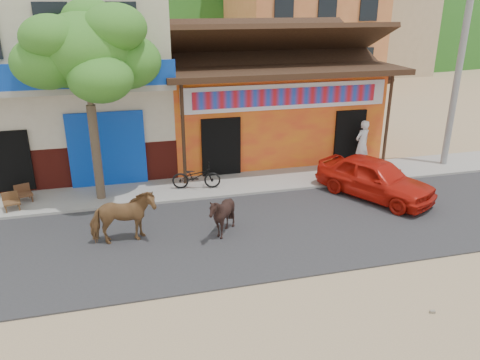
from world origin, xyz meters
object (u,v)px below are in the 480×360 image
(cafe_chair_right, at_px, (23,187))
(scooter, at_px, (196,176))
(cow_dark, at_px, (222,215))
(pedestrian, at_px, (362,144))
(cafe_chair_left, at_px, (10,195))
(cow_tan, at_px, (123,218))
(red_car, at_px, (375,178))
(tree, at_px, (91,105))
(utility_pole, at_px, (461,58))

(cafe_chair_right, bearing_deg, scooter, -23.82)
(cow_dark, distance_m, pedestrian, 7.44)
(cafe_chair_left, bearing_deg, cow_tan, -56.87)
(red_car, relative_size, pedestrian, 2.16)
(tree, height_order, cow_tan, tree)
(tree, xyz_separation_m, utility_pole, (12.80, 0.20, 1.00))
(utility_pole, height_order, cow_dark, utility_pole)
(utility_pole, distance_m, scooter, 10.34)
(red_car, bearing_deg, tree, 137.95)
(cow_tan, height_order, scooter, cow_tan)
(red_car, bearing_deg, utility_pole, -2.57)
(cow_dark, bearing_deg, red_car, 93.59)
(red_car, xyz_separation_m, scooter, (-5.48, 1.99, -0.15))
(utility_pole, relative_size, cow_dark, 6.62)
(tree, bearing_deg, scooter, 0.99)
(scooter, bearing_deg, cafe_chair_left, 104.16)
(tree, bearing_deg, red_car, -12.69)
(scooter, distance_m, pedestrian, 6.44)
(tree, distance_m, red_car, 9.12)
(red_car, relative_size, scooter, 2.38)
(cow_dark, height_order, cafe_chair_right, cow_dark)
(red_car, bearing_deg, cow_tan, 158.79)
(utility_pole, xyz_separation_m, red_car, (-4.22, -2.13, -3.42))
(tree, distance_m, utility_pole, 12.84)
(cafe_chair_left, xyz_separation_m, cafe_chair_right, (0.27, 0.57, 0.01))
(cafe_chair_left, bearing_deg, utility_pole, -14.60)
(red_car, xyz_separation_m, cafe_chair_left, (-11.16, 1.64, -0.09))
(pedestrian, bearing_deg, cafe_chair_right, -18.81)
(scooter, xyz_separation_m, pedestrian, (6.39, 0.64, 0.47))
(cow_dark, relative_size, cafe_chair_right, 1.22)
(cow_tan, xyz_separation_m, scooter, (2.43, 3.12, -0.21))
(utility_pole, distance_m, red_car, 5.84)
(cow_dark, xyz_separation_m, scooter, (-0.15, 3.38, -0.10))
(cow_dark, relative_size, pedestrian, 0.68)
(pedestrian, relative_size, cafe_chair_right, 1.81)
(cafe_chair_right, bearing_deg, utility_pole, -21.78)
(pedestrian, bearing_deg, tree, -16.67)
(cow_tan, xyz_separation_m, cafe_chair_left, (-3.25, 2.77, -0.14))
(tree, distance_m, pedestrian, 9.75)
(tree, xyz_separation_m, scooter, (3.10, 0.05, -2.58))
(utility_pole, bearing_deg, pedestrian, 171.54)
(scooter, relative_size, pedestrian, 0.90)
(red_car, xyz_separation_m, cafe_chair_right, (-10.90, 2.21, -0.08))
(red_car, bearing_deg, cafe_chair_left, 142.30)
(tree, relative_size, utility_pole, 0.75)
(tree, relative_size, cow_tan, 3.57)
(pedestrian, height_order, cafe_chair_right, pedestrian)
(utility_pole, bearing_deg, red_car, -153.21)
(cow_dark, relative_size, red_car, 0.31)
(utility_pole, distance_m, cafe_chair_right, 15.52)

